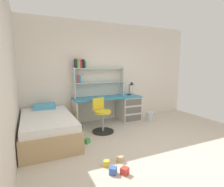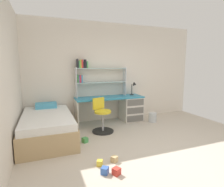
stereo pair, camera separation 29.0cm
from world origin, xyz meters
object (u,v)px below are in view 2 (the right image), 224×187
Objects in this scene: bed_platform at (48,126)px; toy_block_blue_4 at (105,171)px; desk at (126,107)px; bookshelf_hutch at (94,74)px; desk_lamp at (134,86)px; toy_block_natural_2 at (114,159)px; swivel_chair at (102,118)px; toy_block_green_3 at (85,140)px; toy_block_yellow_1 at (100,163)px; waste_bin at (153,117)px; toy_block_red_0 at (116,171)px.

toy_block_blue_4 is at bearing -66.26° from bed_platform.
desk is 2.74m from toy_block_blue_4.
bookshelf_hutch is at bearing 78.15° from toy_block_blue_4.
desk is at bearing -168.39° from desk_lamp.
toy_block_natural_2 is (-0.27, -2.23, -1.31)m from bookshelf_hutch.
bookshelf_hutch reaches higher than swivel_chair.
desk_lamp is at bearing 33.82° from toy_block_green_3.
desk_lamp reaches higher than swivel_chair.
bed_platform is (-1.25, 0.00, -0.05)m from swivel_chair.
bed_platform is (-2.17, -0.62, -0.13)m from desk.
bed_platform is 18.04× the size of toy_block_green_3.
toy_block_yellow_1 is at bearing -173.55° from toy_block_natural_2.
waste_bin reaches higher than toy_block_yellow_1.
toy_block_red_0 is (0.90, -1.78, -0.23)m from bed_platform.
swivel_chair is 7.99× the size of toy_block_red_0.
toy_block_green_3 is at bearing -113.33° from bookshelf_hutch.
swivel_chair is 0.44× the size of bed_platform.
bed_platform is at bearing 125.09° from toy_block_natural_2.
swivel_chair is 1.79m from toy_block_blue_4.
toy_block_yellow_1 is at bearing -88.27° from toy_block_green_3.
toy_block_natural_2 is (-0.24, -1.43, -0.28)m from swivel_chair.
desk is 0.66m from desk_lamp.
bookshelf_hutch is 3.76× the size of desk_lamp.
toy_block_red_0 is at bearing -98.20° from bookshelf_hutch.
toy_block_natural_2 is 0.98m from toy_block_green_3.
toy_block_blue_4 is at bearing -133.77° from toy_block_natural_2.
swivel_chair is at bearing -145.98° from desk.
toy_block_blue_4 is at bearing -101.85° from bookshelf_hutch.
bookshelf_hutch is (-0.90, 0.18, 0.95)m from desk.
toy_block_blue_4 is at bearing -125.88° from desk_lamp.
toy_block_blue_4 reaches higher than toy_block_yellow_1.
bookshelf_hutch is 15.50× the size of toy_block_natural_2.
toy_block_blue_4 is (-2.09, -1.93, -0.08)m from waste_bin.
toy_block_blue_4 is (0.00, -0.24, 0.01)m from toy_block_yellow_1.
toy_block_blue_4 is at bearing -88.92° from toy_block_yellow_1.
desk_lamp is at bearing 57.46° from toy_block_red_0.
toy_block_red_0 is at bearing -81.73° from toy_block_green_3.
toy_block_natural_2 is at bearing 46.23° from toy_block_blue_4.
toy_block_natural_2 is (0.10, 0.35, -0.00)m from toy_block_red_0.
toy_block_natural_2 is 0.92× the size of toy_block_blue_4.
bed_platform is (-2.47, -0.68, -0.71)m from desk_lamp.
bookshelf_hutch reaches higher than waste_bin.
bookshelf_hutch is 2.07m from waste_bin.
bed_platform is 1.87m from toy_block_blue_4.
swivel_chair reaches higher than desk.
toy_block_yellow_1 is (-2.09, -1.69, -0.09)m from waste_bin.
toy_block_yellow_1 is 0.88× the size of toy_block_green_3.
desk is at bearing 62.11° from toy_block_red_0.
desk reaches higher than toy_block_blue_4.
toy_block_green_3 is at bearing 91.60° from toy_block_blue_4.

